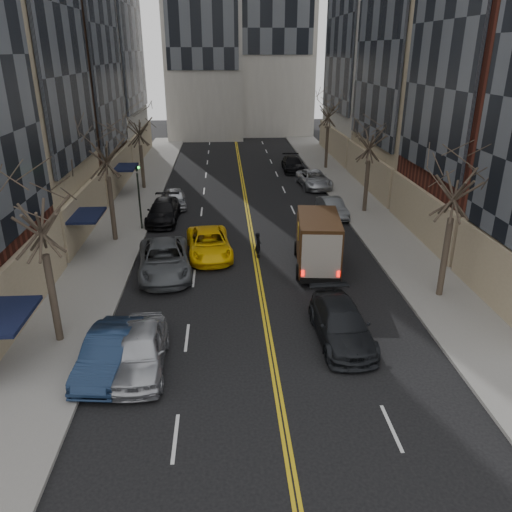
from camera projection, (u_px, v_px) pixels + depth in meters
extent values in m
plane|color=black|center=(293.00, 483.00, 14.19)|extent=(160.00, 160.00, 0.00)
cube|color=slate|center=(131.00, 208.00, 38.50)|extent=(4.00, 66.00, 0.15)
cube|color=slate|center=(360.00, 204.00, 39.60)|extent=(4.00, 66.00, 0.15)
cube|color=#4C301E|center=(45.00, 42.00, 39.08)|extent=(9.00, 12.00, 24.00)
cube|color=black|center=(103.00, 25.00, 38.90)|extent=(0.20, 10.56, 19.20)
cube|color=black|center=(1.00, 316.00, 18.19)|extent=(2.00, 3.00, 0.15)
cube|color=black|center=(84.00, 216.00, 29.26)|extent=(2.00, 3.00, 0.15)
cube|color=black|center=(71.00, 233.00, 29.60)|extent=(0.20, 3.00, 2.50)
cube|color=black|center=(124.00, 167.00, 41.24)|extent=(2.00, 3.00, 0.15)
cube|color=black|center=(114.00, 180.00, 41.59)|extent=(0.20, 3.00, 2.50)
cube|color=tan|center=(445.00, 14.00, 39.30)|extent=(10.00, 14.00, 28.00)
cylinder|color=#382D23|center=(53.00, 298.00, 20.24)|extent=(0.30, 0.30, 3.83)
cylinder|color=#382D23|center=(112.00, 209.00, 31.26)|extent=(0.30, 0.30, 4.05)
cylinder|color=#382D23|center=(142.00, 167.00, 43.31)|extent=(0.30, 0.30, 3.69)
cylinder|color=#382D23|center=(445.00, 257.00, 24.05)|extent=(0.30, 0.30, 3.96)
cylinder|color=#382D23|center=(366.00, 186.00, 36.99)|extent=(0.30, 0.30, 3.78)
cylinder|color=#382D23|center=(327.00, 147.00, 50.75)|extent=(0.30, 0.30, 4.14)
cylinder|color=black|center=(140.00, 201.00, 33.24)|extent=(0.12, 0.12, 3.80)
imported|color=black|center=(136.00, 166.00, 32.34)|extent=(0.15, 0.18, 0.90)
sphere|color=#0CE526|center=(139.00, 167.00, 32.27)|extent=(0.14, 0.14, 0.14)
cube|color=black|center=(316.00, 260.00, 28.00)|extent=(2.61, 5.96, 0.27)
cube|color=black|center=(315.00, 232.00, 29.61)|extent=(2.28, 1.76, 1.89)
cube|color=black|center=(318.00, 241.00, 27.04)|extent=(2.64, 4.63, 2.71)
cube|color=black|center=(320.00, 281.00, 25.43)|extent=(2.08, 0.39, 0.27)
cube|color=red|center=(303.00, 273.00, 25.30)|extent=(0.17, 0.07, 0.32)
cube|color=red|center=(338.00, 274.00, 25.22)|extent=(0.17, 0.07, 0.32)
cube|color=gold|center=(298.00, 231.00, 26.92)|extent=(0.13, 0.81, 0.81)
cube|color=gold|center=(339.00, 232.00, 26.83)|extent=(0.13, 0.81, 0.81)
cylinder|color=black|center=(296.00, 248.00, 29.81)|extent=(0.35, 0.89, 0.87)
cylinder|color=black|center=(332.00, 249.00, 29.72)|extent=(0.35, 0.89, 0.87)
cylinder|color=black|center=(298.00, 272.00, 26.65)|extent=(0.35, 0.89, 0.87)
cylinder|color=black|center=(338.00, 272.00, 26.56)|extent=(0.35, 0.89, 0.87)
imported|color=black|center=(341.00, 324.00, 20.91)|extent=(2.25, 5.26, 1.51)
cube|color=black|center=(338.00, 303.00, 21.38)|extent=(0.13, 0.04, 0.09)
cube|color=blue|center=(339.00, 303.00, 21.35)|extent=(0.10, 0.01, 0.06)
imported|color=yellow|center=(209.00, 244.00, 29.60)|extent=(3.01, 5.59, 1.49)
imported|color=black|center=(258.00, 245.00, 29.37)|extent=(0.40, 0.58, 1.53)
imported|color=#B4B7BD|center=(140.00, 350.00, 19.00)|extent=(2.05, 4.86, 1.64)
imported|color=#12213B|center=(109.00, 352.00, 18.96)|extent=(2.09, 4.73, 1.51)
imported|color=#4F5357|center=(164.00, 260.00, 27.16)|extent=(3.43, 6.20, 1.64)
imported|color=black|center=(164.00, 211.00, 35.54)|extent=(2.28, 5.26, 1.51)
imported|color=#AFB1B7|center=(175.00, 198.00, 38.92)|extent=(2.07, 4.15, 1.36)
imported|color=#55595E|center=(332.00, 208.00, 36.61)|extent=(1.84, 4.21, 1.35)
imported|color=#B6B9BF|center=(314.00, 179.00, 44.46)|extent=(2.85, 5.44, 1.46)
imported|color=black|center=(293.00, 164.00, 50.41)|extent=(2.14, 4.97, 1.43)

